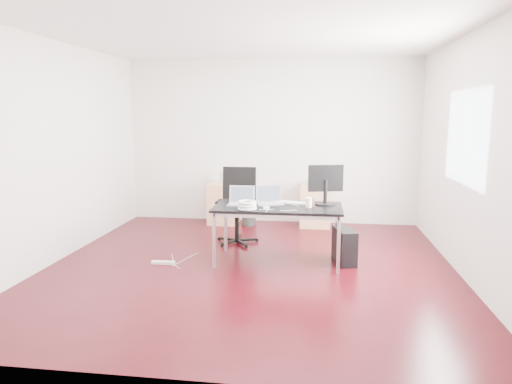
# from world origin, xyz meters

# --- Properties ---
(room_shell) EXTENTS (5.00, 5.00, 5.00)m
(room_shell) POSITION_xyz_m (0.04, 0.00, 1.40)
(room_shell) COLOR black
(room_shell) RESTS_ON ground
(desk) EXTENTS (1.60, 0.80, 0.73)m
(desk) POSITION_xyz_m (0.32, 0.24, 0.68)
(desk) COLOR black
(desk) RESTS_ON ground
(office_chair) EXTENTS (0.48, 0.50, 1.08)m
(office_chair) POSITION_xyz_m (-0.35, 1.11, 0.61)
(office_chair) COLOR black
(office_chair) RESTS_ON ground
(filing_cabinet_left) EXTENTS (0.50, 0.50, 0.70)m
(filing_cabinet_left) POSITION_xyz_m (-0.79, 2.23, 0.35)
(filing_cabinet_left) COLOR tan
(filing_cabinet_left) RESTS_ON ground
(filing_cabinet_right) EXTENTS (0.50, 0.50, 0.70)m
(filing_cabinet_right) POSITION_xyz_m (0.79, 2.23, 0.35)
(filing_cabinet_right) COLOR tan
(filing_cabinet_right) RESTS_ON ground
(pc_tower) EXTENTS (0.31, 0.49, 0.44)m
(pc_tower) POSITION_xyz_m (1.17, 0.31, 0.22)
(pc_tower) COLOR black
(pc_tower) RESTS_ON ground
(wastebasket) EXTENTS (0.31, 0.31, 0.28)m
(wastebasket) POSITION_xyz_m (-0.34, 2.14, 0.14)
(wastebasket) COLOR black
(wastebasket) RESTS_ON ground
(power_strip) EXTENTS (0.30, 0.07, 0.04)m
(power_strip) POSITION_xyz_m (-1.11, -0.05, 0.02)
(power_strip) COLOR white
(power_strip) RESTS_ON ground
(laptop_left) EXTENTS (0.33, 0.25, 0.23)m
(laptop_left) POSITION_xyz_m (-0.16, 0.27, 0.79)
(laptop_left) COLOR silver
(laptop_left) RESTS_ON desk
(laptop_right) EXTENTS (0.39, 0.34, 0.23)m
(laptop_right) POSITION_xyz_m (0.20, 0.35, 0.79)
(laptop_right) COLOR silver
(laptop_right) RESTS_ON desk
(monitor) EXTENTS (0.45, 0.26, 0.51)m
(monitor) POSITION_xyz_m (0.91, 0.43, 1.01)
(monitor) COLOR black
(monitor) RESTS_ON desk
(keyboard) EXTENTS (0.46, 0.24, 0.02)m
(keyboard) POSITION_xyz_m (0.49, 0.43, 0.74)
(keyboard) COLOR white
(keyboard) RESTS_ON desk
(cup_white) EXTENTS (0.09, 0.09, 0.12)m
(cup_white) POSITION_xyz_m (0.71, 0.21, 0.79)
(cup_white) COLOR white
(cup_white) RESTS_ON desk
(cup_brown) EXTENTS (0.10, 0.10, 0.10)m
(cup_brown) POSITION_xyz_m (0.74, 0.29, 0.78)
(cup_brown) COLOR #52241C
(cup_brown) RESTS_ON desk
(cable_coil) EXTENTS (0.24, 0.24, 0.11)m
(cable_coil) POSITION_xyz_m (-0.03, -0.03, 0.78)
(cable_coil) COLOR white
(cable_coil) RESTS_ON desk
(power_adapter) EXTENTS (0.08, 0.08, 0.03)m
(power_adapter) POSITION_xyz_m (0.19, 0.05, 0.74)
(power_adapter) COLOR white
(power_adapter) RESTS_ON desk
(speaker) EXTENTS (0.10, 0.09, 0.18)m
(speaker) POSITION_xyz_m (-0.82, 2.27, 0.79)
(speaker) COLOR #9E9E9E
(speaker) RESTS_ON filing_cabinet_left
(navy_garment) EXTENTS (0.32, 0.26, 0.09)m
(navy_garment) POSITION_xyz_m (0.83, 2.21, 0.74)
(navy_garment) COLOR black
(navy_garment) RESTS_ON filing_cabinet_right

